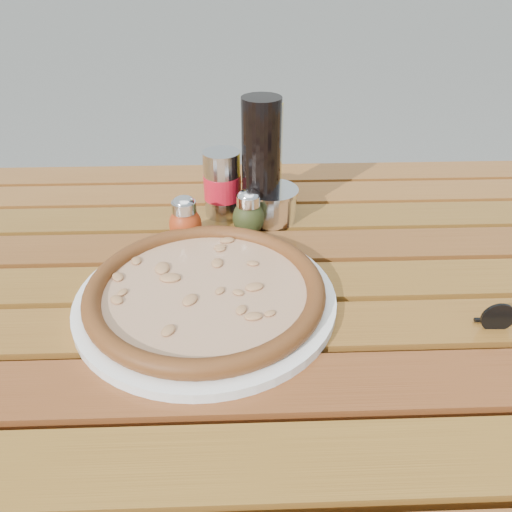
{
  "coord_description": "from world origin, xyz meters",
  "views": [
    {
      "loc": [
        -0.02,
        -0.61,
        1.18
      ],
      "look_at": [
        0.0,
        0.02,
        0.78
      ],
      "focal_mm": 35.0,
      "sensor_mm": 36.0,
      "label": 1
    }
  ],
  "objects_px": {
    "olive_oil_cruet": "(265,159)",
    "pepper_shaker": "(185,220)",
    "plate": "(206,299)",
    "dark_bottle": "(261,163)",
    "oregano_shaker": "(248,213)",
    "pizza": "(206,290)",
    "table": "(256,319)",
    "parmesan_tin": "(271,204)",
    "soda_can": "(222,185)"
  },
  "relations": [
    {
      "from": "olive_oil_cruet",
      "to": "pepper_shaker",
      "type": "bearing_deg",
      "value": -139.5
    },
    {
      "from": "plate",
      "to": "dark_bottle",
      "type": "bearing_deg",
      "value": 69.92
    },
    {
      "from": "plate",
      "to": "olive_oil_cruet",
      "type": "relative_size",
      "value": 1.71
    },
    {
      "from": "oregano_shaker",
      "to": "dark_bottle",
      "type": "relative_size",
      "value": 0.37
    },
    {
      "from": "pizza",
      "to": "pepper_shaker",
      "type": "distance_m",
      "value": 0.18
    },
    {
      "from": "table",
      "to": "oregano_shaker",
      "type": "bearing_deg",
      "value": 93.48
    },
    {
      "from": "dark_bottle",
      "to": "parmesan_tin",
      "type": "distance_m",
      "value": 0.08
    },
    {
      "from": "dark_bottle",
      "to": "olive_oil_cruet",
      "type": "bearing_deg",
      "value": 79.3
    },
    {
      "from": "table",
      "to": "plate",
      "type": "bearing_deg",
      "value": -144.26
    },
    {
      "from": "pizza",
      "to": "pepper_shaker",
      "type": "xyz_separation_m",
      "value": [
        -0.04,
        0.17,
        0.02
      ]
    },
    {
      "from": "pizza",
      "to": "olive_oil_cruet",
      "type": "relative_size",
      "value": 1.61
    },
    {
      "from": "plate",
      "to": "pepper_shaker",
      "type": "relative_size",
      "value": 4.39
    },
    {
      "from": "table",
      "to": "pepper_shaker",
      "type": "height_order",
      "value": "pepper_shaker"
    },
    {
      "from": "table",
      "to": "parmesan_tin",
      "type": "bearing_deg",
      "value": 80.13
    },
    {
      "from": "table",
      "to": "plate",
      "type": "height_order",
      "value": "plate"
    },
    {
      "from": "oregano_shaker",
      "to": "soda_can",
      "type": "xyz_separation_m",
      "value": [
        -0.04,
        0.07,
        0.02
      ]
    },
    {
      "from": "plate",
      "to": "soda_can",
      "type": "height_order",
      "value": "soda_can"
    },
    {
      "from": "oregano_shaker",
      "to": "plate",
      "type": "bearing_deg",
      "value": -108.22
    },
    {
      "from": "pizza",
      "to": "oregano_shaker",
      "type": "distance_m",
      "value": 0.2
    },
    {
      "from": "soda_can",
      "to": "parmesan_tin",
      "type": "distance_m",
      "value": 0.09
    },
    {
      "from": "dark_bottle",
      "to": "table",
      "type": "bearing_deg",
      "value": -94.53
    },
    {
      "from": "oregano_shaker",
      "to": "olive_oil_cruet",
      "type": "xyz_separation_m",
      "value": [
        0.03,
        0.1,
        0.06
      ]
    },
    {
      "from": "oregano_shaker",
      "to": "dark_bottle",
      "type": "distance_m",
      "value": 0.09
    },
    {
      "from": "dark_bottle",
      "to": "soda_can",
      "type": "height_order",
      "value": "dark_bottle"
    },
    {
      "from": "plate",
      "to": "oregano_shaker",
      "type": "distance_m",
      "value": 0.21
    },
    {
      "from": "soda_can",
      "to": "parmesan_tin",
      "type": "xyz_separation_m",
      "value": [
        0.09,
        -0.02,
        -0.03
      ]
    },
    {
      "from": "table",
      "to": "pizza",
      "type": "height_order",
      "value": "pizza"
    },
    {
      "from": "soda_can",
      "to": "table",
      "type": "bearing_deg",
      "value": -76.04
    },
    {
      "from": "plate",
      "to": "pepper_shaker",
      "type": "height_order",
      "value": "pepper_shaker"
    },
    {
      "from": "pizza",
      "to": "dark_bottle",
      "type": "xyz_separation_m",
      "value": [
        0.09,
        0.24,
        0.09
      ]
    },
    {
      "from": "pepper_shaker",
      "to": "soda_can",
      "type": "distance_m",
      "value": 0.11
    },
    {
      "from": "dark_bottle",
      "to": "parmesan_tin",
      "type": "xyz_separation_m",
      "value": [
        0.02,
        0.01,
        -0.08
      ]
    },
    {
      "from": "pizza",
      "to": "pepper_shaker",
      "type": "height_order",
      "value": "pepper_shaker"
    },
    {
      "from": "plate",
      "to": "oregano_shaker",
      "type": "height_order",
      "value": "oregano_shaker"
    },
    {
      "from": "pepper_shaker",
      "to": "dark_bottle",
      "type": "bearing_deg",
      "value": 26.91
    },
    {
      "from": "pepper_shaker",
      "to": "parmesan_tin",
      "type": "distance_m",
      "value": 0.16
    },
    {
      "from": "parmesan_tin",
      "to": "plate",
      "type": "bearing_deg",
      "value": -113.43
    },
    {
      "from": "soda_can",
      "to": "oregano_shaker",
      "type": "bearing_deg",
      "value": -58.6
    },
    {
      "from": "oregano_shaker",
      "to": "olive_oil_cruet",
      "type": "height_order",
      "value": "olive_oil_cruet"
    },
    {
      "from": "pizza",
      "to": "oregano_shaker",
      "type": "relative_size",
      "value": 4.11
    },
    {
      "from": "plate",
      "to": "parmesan_tin",
      "type": "height_order",
      "value": "parmesan_tin"
    },
    {
      "from": "pizza",
      "to": "soda_can",
      "type": "distance_m",
      "value": 0.27
    },
    {
      "from": "pizza",
      "to": "olive_oil_cruet",
      "type": "xyz_separation_m",
      "value": [
        0.1,
        0.29,
        0.07
      ]
    },
    {
      "from": "pepper_shaker",
      "to": "oregano_shaker",
      "type": "relative_size",
      "value": 1.0
    },
    {
      "from": "olive_oil_cruet",
      "to": "dark_bottle",
      "type": "bearing_deg",
      "value": -100.7
    },
    {
      "from": "dark_bottle",
      "to": "olive_oil_cruet",
      "type": "height_order",
      "value": "dark_bottle"
    },
    {
      "from": "table",
      "to": "pizza",
      "type": "relative_size",
      "value": 4.15
    },
    {
      "from": "pizza",
      "to": "oregano_shaker",
      "type": "height_order",
      "value": "oregano_shaker"
    },
    {
      "from": "soda_can",
      "to": "pizza",
      "type": "bearing_deg",
      "value": -94.05
    },
    {
      "from": "pepper_shaker",
      "to": "oregano_shaker",
      "type": "xyz_separation_m",
      "value": [
        0.1,
        0.02,
        0.0
      ]
    }
  ]
}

